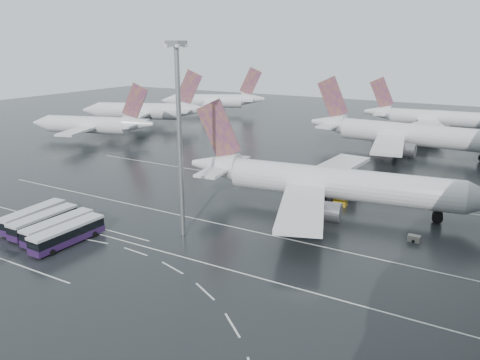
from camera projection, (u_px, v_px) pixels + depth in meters
The scene contains 20 objects.
ground at pixel (200, 255), 70.83m from camera, with size 420.00×420.00×0.00m, color black.
lane_marking_near at pixel (192, 260), 69.17m from camera, with size 120.00×0.25×0.01m, color silver.
lane_marking_mid at pixel (240, 228), 80.79m from camera, with size 120.00×0.25×0.01m, color silver.
lane_marking_far at pixel (303, 187), 104.04m from camera, with size 120.00×0.25×0.01m, color silver.
bus_bay_line_south at pixel (5, 260), 69.08m from camera, with size 28.00×0.25×0.01m, color silver.
bus_bay_line_north at pixel (88, 225), 82.36m from camera, with size 28.00×0.25×0.01m, color silver.
airliner_main at pixel (326, 183), 89.45m from camera, with size 59.40×51.67×20.11m.
airliner_gate_b at pixel (406, 135), 135.24m from camera, with size 60.78×54.75×21.14m.
airliner_gate_c at pixel (436, 119), 167.08m from camera, with size 53.10×48.79×18.91m.
jet_remote_west at pixel (94, 125), 153.45m from camera, with size 42.42×34.49×18.79m.
jet_remote_mid at pixel (146, 111), 179.24m from camera, with size 47.33×38.61×21.40m.
jet_remote_far at pixel (215, 101), 212.40m from camera, with size 44.39×36.31×20.52m.
bus_row_near_a at pixel (33, 217), 81.55m from camera, with size 3.63×12.71×3.09m.
bus_row_near_b at pixel (44, 222), 79.28m from camera, with size 3.14×12.48×3.06m.
bus_row_near_c at pixel (58, 227), 76.77m from camera, with size 3.22×12.66×3.10m.
bus_row_near_d at pixel (68, 234), 74.09m from camera, with size 3.32×12.85×3.15m.
floodlight_mast at pixel (179, 118), 72.68m from camera, with size 2.39×2.39×31.17m.
gse_cart_belly_c at pixel (315, 219), 83.47m from camera, with size 2.05×1.21×1.12m, color gold.
gse_cart_belly_d at pixel (414, 238), 75.35m from camera, with size 1.93×1.14×1.05m, color slate.
gse_cart_belly_e at pixel (340, 202), 91.93m from camera, with size 2.50×1.48×1.36m, color gold.
Camera 1 is at (37.66, -53.01, 30.89)m, focal length 35.00 mm.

